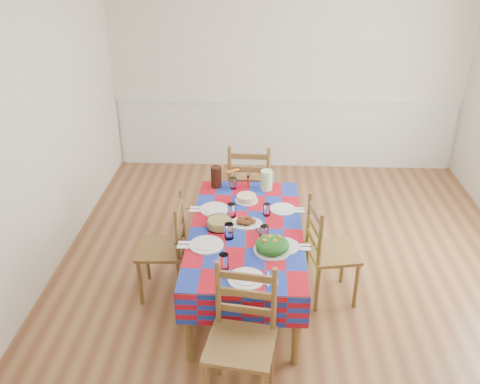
% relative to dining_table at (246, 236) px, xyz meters
% --- Properties ---
extents(room, '(4.58, 5.08, 2.78)m').
position_rel_dining_table_xyz_m(room, '(0.42, 0.30, 0.74)').
color(room, brown).
rests_on(room, ground).
extents(wainscot, '(4.41, 0.06, 0.92)m').
position_rel_dining_table_xyz_m(wainscot, '(0.42, 2.78, -0.12)').
color(wainscot, silver).
rests_on(wainscot, room).
extents(dining_table, '(0.94, 1.75, 0.68)m').
position_rel_dining_table_xyz_m(dining_table, '(0.00, 0.00, 0.00)').
color(dining_table, brown).
rests_on(dining_table, room).
extents(setting_near_head, '(0.43, 0.29, 0.13)m').
position_rel_dining_table_xyz_m(setting_near_head, '(-0.03, -0.65, 0.10)').
color(setting_near_head, silver).
rests_on(setting_near_head, dining_table).
extents(setting_left_near, '(0.49, 0.29, 0.13)m').
position_rel_dining_table_xyz_m(setting_left_near, '(-0.25, -0.24, 0.10)').
color(setting_left_near, silver).
rests_on(setting_left_near, dining_table).
extents(setting_left_far, '(0.47, 0.28, 0.12)m').
position_rel_dining_table_xyz_m(setting_left_far, '(-0.24, 0.26, 0.10)').
color(setting_left_far, silver).
rests_on(setting_left_far, dining_table).
extents(setting_right_near, '(0.46, 0.27, 0.12)m').
position_rel_dining_table_xyz_m(setting_right_near, '(0.25, -0.23, 0.10)').
color(setting_right_near, silver).
rests_on(setting_right_near, dining_table).
extents(setting_right_far, '(0.43, 0.25, 0.11)m').
position_rel_dining_table_xyz_m(setting_right_far, '(0.26, 0.29, 0.10)').
color(setting_right_far, silver).
rests_on(setting_right_far, dining_table).
extents(meat_platter, '(0.29, 0.21, 0.06)m').
position_rel_dining_table_xyz_m(meat_platter, '(-0.01, 0.06, 0.10)').
color(meat_platter, silver).
rests_on(meat_platter, dining_table).
extents(salad_platter, '(0.29, 0.29, 0.12)m').
position_rel_dining_table_xyz_m(salad_platter, '(0.21, -0.32, 0.12)').
color(salad_platter, silver).
rests_on(salad_platter, dining_table).
extents(pasta_bowl, '(0.21, 0.21, 0.08)m').
position_rel_dining_table_xyz_m(pasta_bowl, '(-0.23, 0.00, 0.11)').
color(pasta_bowl, white).
rests_on(pasta_bowl, dining_table).
extents(cake, '(0.21, 0.21, 0.06)m').
position_rel_dining_table_xyz_m(cake, '(-0.02, 0.47, 0.10)').
color(cake, silver).
rests_on(cake, dining_table).
extents(serving_utensils, '(0.13, 0.30, 0.01)m').
position_rel_dining_table_xyz_m(serving_utensils, '(0.15, -0.11, 0.08)').
color(serving_utensils, black).
rests_on(serving_utensils, dining_table).
extents(flower_vase, '(0.13, 0.11, 0.21)m').
position_rel_dining_table_xyz_m(flower_vase, '(-0.15, 0.72, 0.16)').
color(flower_vase, white).
rests_on(flower_vase, dining_table).
extents(hot_sauce, '(0.03, 0.03, 0.12)m').
position_rel_dining_table_xyz_m(hot_sauce, '(-0.01, 0.76, 0.13)').
color(hot_sauce, red).
rests_on(hot_sauce, dining_table).
extents(green_pitcher, '(0.11, 0.11, 0.19)m').
position_rel_dining_table_xyz_m(green_pitcher, '(0.17, 0.72, 0.17)').
color(green_pitcher, '#B5E6A2').
rests_on(green_pitcher, dining_table).
extents(tea_pitcher, '(0.10, 0.10, 0.21)m').
position_rel_dining_table_xyz_m(tea_pitcher, '(-0.32, 0.76, 0.18)').
color(tea_pitcher, black).
rests_on(tea_pitcher, dining_table).
extents(name_card, '(0.08, 0.02, 0.02)m').
position_rel_dining_table_xyz_m(name_card, '(0.01, -0.84, 0.08)').
color(name_card, silver).
rests_on(name_card, dining_table).
extents(chair_near, '(0.49, 0.48, 0.99)m').
position_rel_dining_table_xyz_m(chair_near, '(0.01, -1.09, -0.12)').
color(chair_near, brown).
rests_on(chair_near, room).
extents(chair_far, '(0.47, 0.45, 1.01)m').
position_rel_dining_table_xyz_m(chair_far, '(-0.00, 1.09, -0.11)').
color(chair_far, brown).
rests_on(chair_far, room).
extents(chair_left, '(0.40, 0.42, 0.93)m').
position_rel_dining_table_xyz_m(chair_left, '(-0.69, 0.00, -0.15)').
color(chair_left, brown).
rests_on(chair_left, room).
extents(chair_right, '(0.46, 0.48, 0.94)m').
position_rel_dining_table_xyz_m(chair_right, '(0.69, -0.01, -0.14)').
color(chair_right, brown).
rests_on(chair_right, room).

